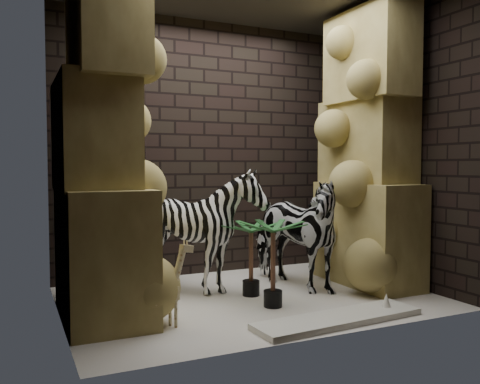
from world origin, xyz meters
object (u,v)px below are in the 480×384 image
zebra_right (291,224)px  surfboard (339,319)px  giraffe_toy (164,285)px  palm_back (273,263)px  zebra_left (202,237)px  palm_front (251,258)px

zebra_right → surfboard: bearing=-115.0°
giraffe_toy → palm_back: bearing=-12.8°
zebra_left → giraffe_toy: size_ratio=1.80×
zebra_left → giraffe_toy: zebra_left is taller
zebra_right → palm_front: size_ratio=1.84×
palm_back → zebra_left: bearing=119.3°
surfboard → palm_back: bearing=110.7°
zebra_left → palm_front: 0.55m
zebra_right → palm_back: zebra_right is taller
zebra_right → surfboard: zebra_right is taller
zebra_right → giraffe_toy: bearing=-169.9°
palm_front → surfboard: bearing=-74.5°
zebra_left → zebra_right: bearing=-12.1°
zebra_right → giraffe_toy: size_ratio=1.95×
giraffe_toy → surfboard: 1.47m
zebra_left → palm_back: size_ratio=1.58×
zebra_left → giraffe_toy: bearing=-123.7°
giraffe_toy → palm_back: 1.10m
palm_front → palm_back: palm_back is taller
surfboard → giraffe_toy: bearing=159.0°
giraffe_toy → zebra_left: bearing=31.5°
zebra_left → palm_back: bearing=-59.1°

